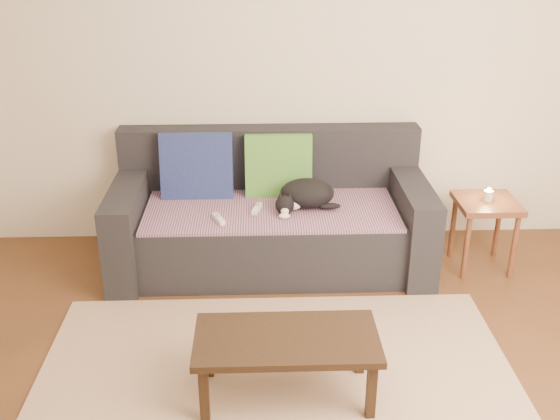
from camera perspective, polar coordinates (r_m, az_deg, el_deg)
The scene contains 13 objects.
ground at distance 3.32m, azimuth -0.13°, elevation -17.40°, with size 4.50×4.50×0.00m, color brown.
back_wall at distance 4.57m, azimuth -1.01°, elevation 12.75°, with size 4.50×0.04×2.60m, color beige.
sofa at distance 4.47m, azimuth -0.81°, elevation -0.89°, with size 2.10×0.94×0.87m.
throw_blanket at distance 4.34m, azimuth -0.79°, elevation 0.05°, with size 1.66×0.74×0.02m, color #452C52.
cushion_navy at distance 4.52m, azimuth -7.24°, elevation 3.61°, with size 0.49×0.12×0.49m, color #11214A.
cushion_green at distance 4.51m, azimuth -0.14°, elevation 3.72°, with size 0.46×0.11×0.46m, color #0D593B.
cat at distance 4.32m, azimuth 2.21°, elevation 1.36°, with size 0.44×0.34×0.19m.
wii_remote_a at distance 4.16m, azimuth -5.35°, elevation -0.79°, with size 0.15×0.04×0.03m, color white.
wii_remote_b at distance 4.29m, azimuth -2.01°, elevation 0.12°, with size 0.15×0.04×0.03m, color white.
side_table at distance 4.56m, azimuth 17.48°, elevation -0.21°, with size 0.39×0.39×0.49m.
candle at distance 4.51m, azimuth 17.68°, elevation 1.22°, with size 0.06×0.06×0.09m.
rug at distance 3.43m, azimuth -0.21°, elevation -15.66°, with size 2.50×1.80×0.01m, color tan.
coffee_table at distance 3.23m, azimuth 0.58°, elevation -11.63°, with size 0.89×0.45×0.36m.
Camera 1 is at (-0.08, -2.49, 2.19)m, focal length 42.00 mm.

